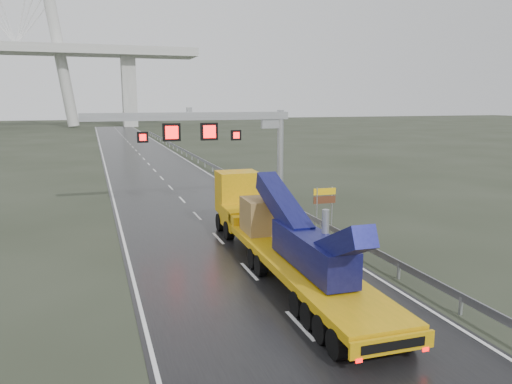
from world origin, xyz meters
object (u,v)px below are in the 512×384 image
object	(u,v)px
sign_gantry	(219,133)
exit_sign_pair	(325,199)
striped_barrier	(271,199)
heavy_haul_truck	(272,228)

from	to	relation	value
sign_gantry	exit_sign_pair	distance (m)	9.66
exit_sign_pair	striped_barrier	world-z (taller)	exit_sign_pair
striped_barrier	exit_sign_pair	bearing A→B (deg)	-79.23
sign_gantry	exit_sign_pair	xyz separation A→B (m)	(5.00, -7.32, -3.85)
heavy_haul_truck	exit_sign_pair	xyz separation A→B (m)	(5.49, 5.41, 0.07)
heavy_haul_truck	striped_barrier	size ratio (longest dim) A/B	15.36
sign_gantry	heavy_haul_truck	world-z (taller)	sign_gantry
sign_gantry	heavy_haul_truck	distance (m)	13.33
heavy_haul_truck	striped_barrier	distance (m)	12.98
heavy_haul_truck	sign_gantry	bearing A→B (deg)	88.84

